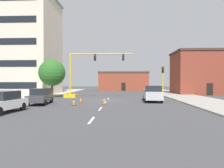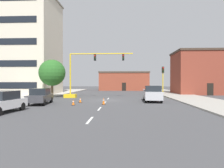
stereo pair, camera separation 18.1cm
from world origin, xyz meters
name	(u,v)px [view 1 (the left image)]	position (x,y,z in m)	size (l,w,h in m)	color
ground_plane	(107,100)	(0.00, 0.00, 0.00)	(160.00, 160.00, 0.00)	#424244
sidewalk_left	(42,95)	(-12.01, 8.00, 0.07)	(6.00, 56.00, 0.14)	#B2ADA3
sidewalk_right	(181,96)	(12.01, 8.00, 0.07)	(6.00, 56.00, 0.14)	#9E998E
lane_stripe_seg_0	(91,120)	(0.00, -14.00, 0.00)	(0.16, 2.40, 0.01)	silver
lane_stripe_seg_1	(100,109)	(0.00, -8.50, 0.00)	(0.16, 2.40, 0.01)	silver
lane_stripe_seg_2	(105,103)	(0.00, -3.00, 0.00)	(0.16, 2.40, 0.01)	silver
lane_stripe_seg_3	(108,99)	(0.00, 2.50, 0.00)	(0.16, 2.40, 0.01)	silver
building_tall_left	(21,46)	(-17.66, 11.74, 9.38)	(13.69, 11.26, 18.74)	beige
building_brick_center	(123,81)	(2.48, 32.55, 2.67)	(14.07, 9.05, 5.32)	brown
building_row_right	(201,73)	(17.79, 14.40, 4.27)	(10.70, 8.51, 8.52)	brown
traffic_signal_gantry	(79,83)	(-4.54, 4.06, 2.33)	(10.51, 1.20, 6.83)	yellow
traffic_light_pole_right	(163,75)	(8.36, 4.95, 3.53)	(0.32, 0.47, 4.80)	yellow
tree_left_near	(52,73)	(-8.95, 4.42, 3.87)	(4.13, 4.13, 5.94)	brown
pickup_truck_silver	(152,94)	(5.81, -1.32, 0.97)	(2.28, 5.50, 1.99)	#BCBCC1
sedan_dark_gray_near_left	(41,96)	(-6.95, -5.06, 0.89)	(2.34, 4.68, 1.74)	#3D3D42
sedan_white_mid_left	(2,102)	(-7.49, -11.30, 0.89)	(2.21, 4.63, 1.74)	white
traffic_cone_roadside_a	(104,101)	(0.07, -5.17, 0.38)	(0.36, 0.36, 0.77)	black
traffic_cone_roadside_b	(81,100)	(-2.88, -3.25, 0.30)	(0.36, 0.36, 0.60)	black
traffic_cone_roadside_c	(74,102)	(-3.07, -5.87, 0.30)	(0.36, 0.36, 0.61)	black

